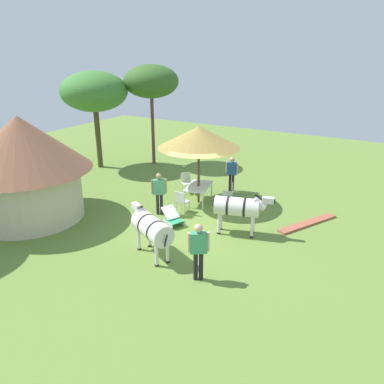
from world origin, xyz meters
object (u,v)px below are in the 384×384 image
patio_chair_east_end (182,200)px  zebra_nearest_camera (151,228)px  thatched_hut (24,163)px  guest_beside_umbrella (232,171)px  patio_chair_near_hut (186,181)px  shade_umbrella (199,137)px  acacia_tree_behind_hut (151,82)px  patio_chair_west_end (230,192)px  striped_lounge_chair (173,219)px  acacia_tree_right_background (94,92)px  standing_watcher (198,247)px  patio_dining_table (199,187)px  guest_behind_table (159,190)px  zebra_by_umbrella (238,207)px

patio_chair_east_end → zebra_nearest_camera: (-3.32, -0.95, 0.44)m
thatched_hut → guest_beside_umbrella: (6.59, -5.45, -1.24)m
patio_chair_east_end → guest_beside_umbrella: 3.37m
patio_chair_near_hut → patio_chair_east_end: (-2.10, -1.04, 0.00)m
shade_umbrella → acacia_tree_behind_hut: size_ratio=0.62×
patio_chair_west_end → striped_lounge_chair: size_ratio=0.95×
patio_chair_east_end → acacia_tree_right_background: 8.58m
thatched_hut → zebra_nearest_camera: (-0.01, -5.74, -1.24)m
patio_chair_west_end → standing_watcher: standing_watcher is taller
standing_watcher → striped_lounge_chair: (2.64, 2.57, -0.79)m
standing_watcher → acacia_tree_right_background: 12.54m
patio_dining_table → zebra_nearest_camera: zebra_nearest_camera is taller
guest_behind_table → acacia_tree_right_background: size_ratio=0.33×
zebra_by_umbrella → acacia_tree_right_background: bearing=-126.4°
guest_behind_table → patio_chair_near_hut: bearing=-124.1°
patio_dining_table → standing_watcher: (-5.09, -2.85, 0.38)m
patio_dining_table → standing_watcher: bearing=-150.7°
patio_dining_table → striped_lounge_chair: patio_dining_table is taller
patio_chair_near_hut → zebra_nearest_camera: (-5.42, -1.99, 0.44)m
patio_chair_west_end → guest_beside_umbrella: size_ratio=0.56×
thatched_hut → zebra_by_umbrella: bearing=-69.8°
shade_umbrella → standing_watcher: size_ratio=1.94×
thatched_hut → guest_behind_table: (2.76, -4.12, -1.18)m
thatched_hut → guest_beside_umbrella: size_ratio=3.10×
patio_chair_east_end → zebra_nearest_camera: size_ratio=0.43×
acacia_tree_behind_hut → patio_chair_near_hut: bearing=-127.3°
patio_chair_west_end → standing_watcher: 5.87m
thatched_hut → striped_lounge_chair: bearing=-66.8°
thatched_hut → standing_watcher: thatched_hut is taller
acacia_tree_behind_hut → guest_beside_umbrella: bearing=-108.3°
shade_umbrella → guest_beside_umbrella: bearing=-17.9°
patio_chair_near_hut → zebra_by_umbrella: bearing=90.4°
patio_chair_west_end → zebra_by_umbrella: zebra_by_umbrella is taller
zebra_by_umbrella → acacia_tree_right_background: acacia_tree_right_background is taller
thatched_hut → acacia_tree_behind_hut: bearing=1.7°
patio_chair_east_end → striped_lounge_chair: 1.20m
zebra_by_umbrella → thatched_hut: bearing=-85.9°
shade_umbrella → guest_beside_umbrella: (1.95, -0.63, -1.85)m
zebra_by_umbrella → standing_watcher: bearing=-12.4°
zebra_nearest_camera → acacia_tree_right_background: bearing=78.1°
zebra_nearest_camera → zebra_by_umbrella: zebra_by_umbrella is taller
guest_beside_umbrella → acacia_tree_right_background: (-0.19, 7.85, 3.09)m
patio_chair_west_end → guest_behind_table: (-2.41, 1.91, 0.50)m
guest_behind_table → guest_beside_umbrella: bearing=-151.1°
zebra_nearest_camera → acacia_tree_behind_hut: bearing=61.5°
thatched_hut → patio_chair_east_end: size_ratio=5.51×
thatched_hut → patio_chair_near_hut: (5.42, -3.75, -1.68)m
acacia_tree_right_background → zebra_nearest_camera: bearing=-128.2°
zebra_nearest_camera → patio_dining_table: bearing=37.5°
standing_watcher → acacia_tree_behind_hut: (8.92, 7.92, 3.46)m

